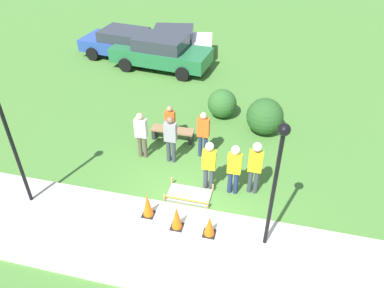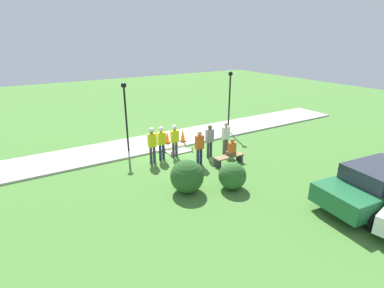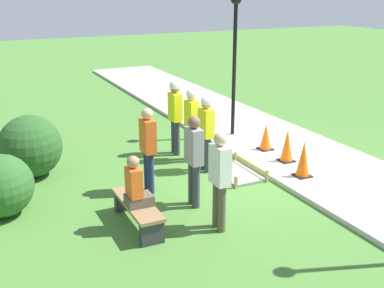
{
  "view_description": "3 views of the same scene",
  "coord_description": "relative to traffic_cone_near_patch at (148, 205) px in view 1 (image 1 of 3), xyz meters",
  "views": [
    {
      "loc": [
        1.88,
        -7.47,
        7.91
      ],
      "look_at": [
        -0.33,
        1.54,
        1.19
      ],
      "focal_mm": 35.0,
      "sensor_mm": 36.0,
      "label": 1
    },
    {
      "loc": [
        7.18,
        13.83,
        5.99
      ],
      "look_at": [
        -0.08,
        2.03,
        0.94
      ],
      "focal_mm": 28.0,
      "sensor_mm": 36.0,
      "label": 2
    },
    {
      "loc": [
        -8.61,
        5.64,
        3.99
      ],
      "look_at": [
        -0.52,
        1.74,
        0.99
      ],
      "focal_mm": 45.0,
      "sensor_mm": 36.0,
      "label": 3
    }
  ],
  "objects": [
    {
      "name": "bystander_in_gray_shirt",
      "position": [
        -1.11,
        2.63,
        0.5
      ],
      "size": [
        0.4,
        0.23,
        1.73
      ],
      "color": "brown",
      "rests_on": "ground_plane"
    },
    {
      "name": "parked_car_green",
      "position": [
        -2.68,
        9.7,
        0.34
      ],
      "size": [
        4.97,
        2.55,
        1.6
      ],
      "rotation": [
        0.0,
        0.0,
        -0.11
      ],
      "color": "#236B3D",
      "rests_on": "ground_plane"
    },
    {
      "name": "shrub_rounded_near",
      "position": [
        1.04,
        5.88,
        0.09
      ],
      "size": [
        1.14,
        1.14,
        1.14
      ],
      "color": "#2D6028",
      "rests_on": "ground_plane"
    },
    {
      "name": "bystander_in_orange_shirt",
      "position": [
        0.87,
        3.14,
        0.5
      ],
      "size": [
        0.4,
        0.23,
        1.74
      ],
      "color": "navy",
      "rests_on": "ground_plane"
    },
    {
      "name": "person_seated_on_bench",
      "position": [
        -0.51,
        3.89,
        0.31
      ],
      "size": [
        0.36,
        0.44,
        0.89
      ],
      "color": "brown",
      "rests_on": "park_bench"
    },
    {
      "name": "traffic_cone_near_patch",
      "position": [
        0.0,
        0.0,
        0.0
      ],
      "size": [
        0.34,
        0.34,
        0.77
      ],
      "color": "black",
      "rests_on": "sidewalk"
    },
    {
      "name": "ground_plane",
      "position": [
        1.07,
        0.6,
        -0.48
      ],
      "size": [
        60.0,
        60.0,
        0.0
      ],
      "primitive_type": "plane",
      "color": "#477A33"
    },
    {
      "name": "traffic_cone_far_patch",
      "position": [
        0.9,
        -0.25,
        -0.01
      ],
      "size": [
        0.34,
        0.34,
        0.76
      ],
      "color": "black",
      "rests_on": "sidewalk"
    },
    {
      "name": "bystander_in_white_shirt",
      "position": [
        -0.09,
        2.61,
        0.51
      ],
      "size": [
        0.4,
        0.23,
        1.75
      ],
      "color": "#383D47",
      "rests_on": "ground_plane"
    },
    {
      "name": "parked_car_blue",
      "position": [
        -4.94,
        10.56,
        0.28
      ],
      "size": [
        4.7,
        2.59,
        1.46
      ],
      "rotation": [
        0.0,
        0.0,
        -0.12
      ],
      "color": "#28479E",
      "rests_on": "ground_plane"
    },
    {
      "name": "lamppost_near",
      "position": [
        3.27,
        -0.19,
        2.04
      ],
      "size": [
        0.28,
        0.28,
        3.67
      ],
      "color": "black",
      "rests_on": "sidewalk"
    },
    {
      "name": "lamppost_far",
      "position": [
        -3.57,
        -0.25,
        2.12
      ],
      "size": [
        0.28,
        0.28,
        3.8
      ],
      "color": "black",
      "rests_on": "sidewalk"
    },
    {
      "name": "worker_assistant",
      "position": [
        1.39,
        1.59,
        0.54
      ],
      "size": [
        0.4,
        0.25,
        1.72
      ],
      "color": "#383D47",
      "rests_on": "ground_plane"
    },
    {
      "name": "shrub_rounded_mid",
      "position": [
        2.76,
        5.13,
        0.2
      ],
      "size": [
        1.36,
        1.36,
        1.36
      ],
      "color": "#285623",
      "rests_on": "ground_plane"
    },
    {
      "name": "sidewalk",
      "position": [
        1.07,
        -0.84,
        -0.43
      ],
      "size": [
        28.0,
        2.88,
        0.1
      ],
      "color": "#BCB7AD",
      "rests_on": "ground_plane"
    },
    {
      "name": "parked_car_white",
      "position": [
        -2.53,
        11.39,
        0.28
      ],
      "size": [
        4.29,
        2.7,
        1.46
      ],
      "rotation": [
        0.0,
        0.0,
        0.18
      ],
      "color": "white",
      "rests_on": "ground_plane"
    },
    {
      "name": "park_bench",
      "position": [
        -0.4,
        3.84,
        -0.17
      ],
      "size": [
        1.56,
        0.44,
        0.44
      ],
      "color": "#2D2D33",
      "rests_on": "ground_plane"
    },
    {
      "name": "worker_trainee",
      "position": [
        2.72,
        1.74,
        0.63
      ],
      "size": [
        0.4,
        0.27,
        1.84
      ],
      "color": "#383D47",
      "rests_on": "ground_plane"
    },
    {
      "name": "wet_concrete_patch",
      "position": [
        0.9,
        1.11,
        -0.45
      ],
      "size": [
        1.36,
        0.81,
        0.26
      ],
      "color": "gray",
      "rests_on": "ground_plane"
    },
    {
      "name": "worker_supervisor",
      "position": [
        2.14,
        1.58,
        0.55
      ],
      "size": [
        0.4,
        0.25,
        1.74
      ],
      "color": "navy",
      "rests_on": "ground_plane"
    },
    {
      "name": "traffic_cone_sidewalk_edge",
      "position": [
        1.81,
        -0.28,
        -0.06
      ],
      "size": [
        0.34,
        0.34,
        0.65
      ],
      "color": "black",
      "rests_on": "sidewalk"
    }
  ]
}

